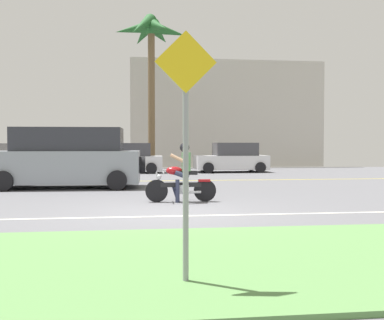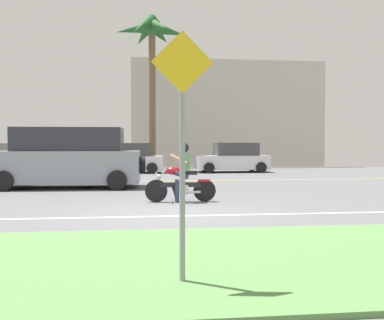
% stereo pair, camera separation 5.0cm
% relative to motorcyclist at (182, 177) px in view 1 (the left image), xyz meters
% --- Properties ---
extents(ground, '(56.00, 30.00, 0.04)m').
position_rel_motorcyclist_xyz_m(ground, '(-0.44, 1.32, -0.66)').
color(ground, slate).
extents(grass_median, '(56.00, 3.80, 0.06)m').
position_rel_motorcyclist_xyz_m(grass_median, '(-0.44, -5.78, -0.61)').
color(grass_median, '#5B8C4C').
rests_on(grass_median, ground).
extents(lane_line_near, '(50.40, 0.12, 0.01)m').
position_rel_motorcyclist_xyz_m(lane_line_near, '(-0.44, -2.24, -0.63)').
color(lane_line_near, silver).
rests_on(lane_line_near, ground).
extents(lane_line_far, '(50.40, 0.12, 0.01)m').
position_rel_motorcyclist_xyz_m(lane_line_far, '(-0.44, 6.62, -0.63)').
color(lane_line_far, yellow).
rests_on(lane_line_far, ground).
extents(motorcyclist, '(1.80, 0.59, 1.50)m').
position_rel_motorcyclist_xyz_m(motorcyclist, '(0.00, 0.00, 0.00)').
color(motorcyclist, black).
rests_on(motorcyclist, ground).
extents(suv_nearby, '(5.12, 2.26, 2.03)m').
position_rel_motorcyclist_xyz_m(suv_nearby, '(-3.45, 4.11, 0.35)').
color(suv_nearby, '#8C939E').
rests_on(suv_nearby, ground).
extents(parked_car_1, '(4.03, 2.01, 1.55)m').
position_rel_motorcyclist_xyz_m(parked_car_1, '(-1.79, 12.00, 0.09)').
color(parked_car_1, silver).
rests_on(parked_car_1, ground).
extents(parked_car_2, '(3.84, 2.07, 1.57)m').
position_rel_motorcyclist_xyz_m(parked_car_2, '(3.91, 12.05, 0.10)').
color(parked_car_2, silver).
rests_on(parked_car_2, ground).
extents(palm_tree_0, '(4.21, 4.15, 8.80)m').
position_rel_motorcyclist_xyz_m(palm_tree_0, '(-0.35, 14.04, 6.84)').
color(palm_tree_0, brown).
rests_on(palm_tree_0, ground).
extents(motorcyclist_distant, '(1.59, 0.58, 1.35)m').
position_rel_motorcyclist_xyz_m(motorcyclist_distant, '(-5.56, 6.46, -0.06)').
color(motorcyclist_distant, black).
rests_on(motorcyclist_distant, ground).
extents(street_sign, '(0.62, 0.06, 2.58)m').
position_rel_motorcyclist_xyz_m(street_sign, '(-0.61, -6.67, 0.94)').
color(street_sign, gray).
rests_on(street_sign, ground).
extents(building_far, '(12.96, 4.00, 7.06)m').
position_rel_motorcyclist_xyz_m(building_far, '(4.88, 19.32, 2.90)').
color(building_far, '#BCB7AD').
rests_on(building_far, ground).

